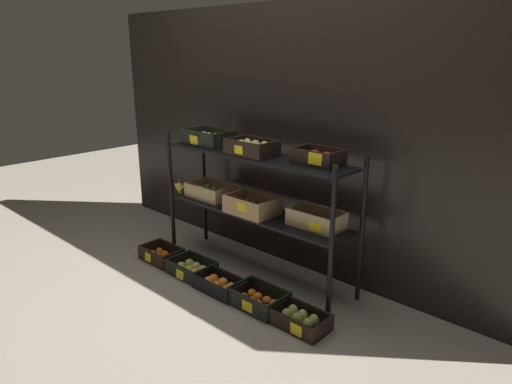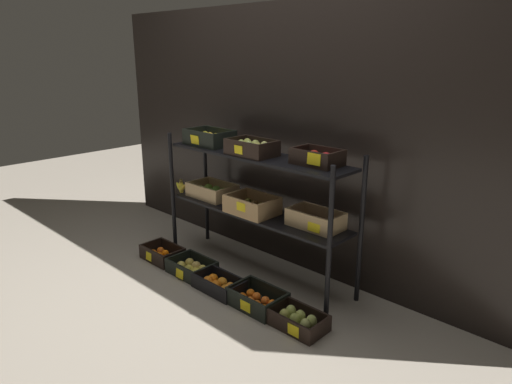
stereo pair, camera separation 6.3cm
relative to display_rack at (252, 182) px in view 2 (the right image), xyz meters
The scene contains 8 objects.
ground_plane 0.71m from the display_rack, ahead, with size 10.00×10.00×0.00m, color gray.
storefront_wall 0.46m from the display_rack, 84.54° to the left, with size 3.94×0.12×1.95m, color black.
display_rack is the anchor object (origin of this frame).
crate_ground_tangerine 1.00m from the display_rack, 151.78° to the right, with size 0.33×0.23×0.11m.
crate_ground_apple_gold 0.81m from the display_rack, 131.10° to the right, with size 0.34×0.26×0.11m.
crate_ground_orange 0.76m from the display_rack, 83.95° to the right, with size 0.37×0.21×0.11m.
crate_ground_right_tangerine 0.84m from the display_rack, 42.50° to the right, with size 0.36×0.25×0.12m.
crate_ground_pear 1.03m from the display_rack, 25.81° to the right, with size 0.35×0.22×0.10m.
Camera 2 is at (2.19, -2.28, 1.61)m, focal length 32.27 mm.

